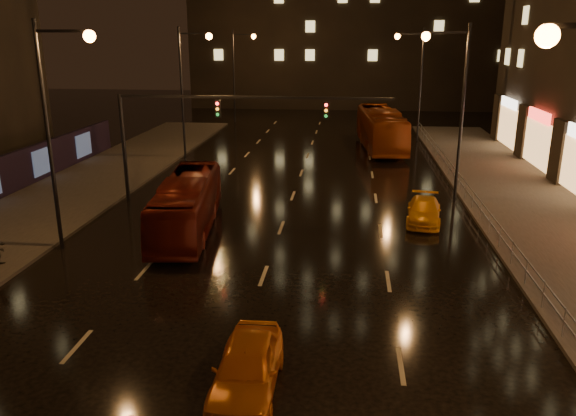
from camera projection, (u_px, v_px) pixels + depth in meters
The scene contains 9 objects.
ground at pixel (289, 205), 32.25m from camera, with size 140.00×140.00×0.00m, color black.
sidewalk_left at pixel (19, 223), 28.86m from camera, with size 7.00×70.00×0.15m, color #38332D.
sidewalk_right at pixel (566, 243), 26.08m from camera, with size 7.00×70.00×0.15m, color #38332D.
traffic_signal at pixel (200, 121), 31.38m from camera, with size 15.31×0.32×6.20m.
railing_right at pixel (481, 206), 29.03m from camera, with size 0.05×56.00×1.00m.
bus_red at pixel (187, 204), 27.63m from camera, with size 2.29×9.78×2.72m, color #5E150D.
bus_curb at pixel (381, 129), 48.13m from camera, with size 2.86×12.22×3.40m, color #8A350D.
taxi_near at pixel (247, 367), 15.16m from camera, with size 1.71×4.25×1.45m, color orange.
taxi_far at pixel (424, 211), 29.18m from camera, with size 1.68×4.12×1.20m, color orange.
Camera 1 is at (3.25, -10.71, 9.29)m, focal length 35.00 mm.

